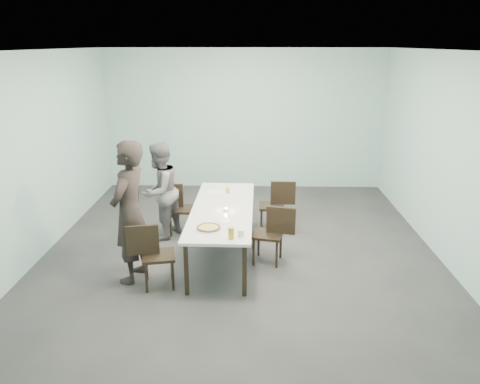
{
  "coord_description": "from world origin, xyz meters",
  "views": [
    {
      "loc": [
        0.17,
        -6.61,
        3.1
      ],
      "look_at": [
        0.0,
        -0.07,
        1.0
      ],
      "focal_mm": 35.0,
      "sensor_mm": 36.0,
      "label": 1
    }
  ],
  "objects_px": {
    "chair_near_right": "(273,231)",
    "pizza": "(209,228)",
    "table": "(222,212)",
    "amber_tumbler": "(228,190)",
    "diner_near": "(130,212)",
    "diner_far": "(160,191)",
    "chair_far_right": "(276,202)",
    "tealight": "(226,210)",
    "chair_far_left": "(178,205)",
    "beer_glass": "(231,233)",
    "side_plate": "(225,222)",
    "chair_near_left": "(152,251)",
    "water_tumbler": "(241,233)"
  },
  "relations": [
    {
      "from": "chair_far_right",
      "to": "diner_far",
      "type": "bearing_deg",
      "value": 11.78
    },
    {
      "from": "table",
      "to": "chair_far_left",
      "type": "xyz_separation_m",
      "value": [
        -0.81,
        0.83,
        -0.19
      ]
    },
    {
      "from": "chair_far_right",
      "to": "tealight",
      "type": "xyz_separation_m",
      "value": [
        -0.8,
        -1.14,
        0.27
      ]
    },
    {
      "from": "chair_near_right",
      "to": "diner_near",
      "type": "bearing_deg",
      "value": 28.88
    },
    {
      "from": "tealight",
      "to": "table",
      "type": "bearing_deg",
      "value": 114.26
    },
    {
      "from": "chair_near_left",
      "to": "side_plate",
      "type": "bearing_deg",
      "value": 13.32
    },
    {
      "from": "diner_near",
      "to": "amber_tumbler",
      "type": "relative_size",
      "value": 24.1
    },
    {
      "from": "table",
      "to": "side_plate",
      "type": "bearing_deg",
      "value": -83.09
    },
    {
      "from": "chair_near_left",
      "to": "diner_far",
      "type": "height_order",
      "value": "diner_far"
    },
    {
      "from": "water_tumbler",
      "to": "tealight",
      "type": "height_order",
      "value": "water_tumbler"
    },
    {
      "from": "diner_far",
      "to": "tealight",
      "type": "xyz_separation_m",
      "value": [
        1.12,
        -0.77,
        -0.03
      ]
    },
    {
      "from": "chair_far_right",
      "to": "diner_near",
      "type": "distance_m",
      "value": 2.75
    },
    {
      "from": "water_tumbler",
      "to": "chair_near_left",
      "type": "bearing_deg",
      "value": 177.45
    },
    {
      "from": "tealight",
      "to": "chair_near_right",
      "type": "bearing_deg",
      "value": -9.6
    },
    {
      "from": "pizza",
      "to": "beer_glass",
      "type": "relative_size",
      "value": 2.27
    },
    {
      "from": "diner_far",
      "to": "side_plate",
      "type": "distance_m",
      "value": 1.65
    },
    {
      "from": "diner_far",
      "to": "amber_tumbler",
      "type": "bearing_deg",
      "value": 120.49
    },
    {
      "from": "chair_far_left",
      "to": "diner_near",
      "type": "height_order",
      "value": "diner_near"
    },
    {
      "from": "amber_tumbler",
      "to": "chair_far_left",
      "type": "bearing_deg",
      "value": 174.55
    },
    {
      "from": "tealight",
      "to": "amber_tumbler",
      "type": "relative_size",
      "value": 0.7
    },
    {
      "from": "tealight",
      "to": "amber_tumbler",
      "type": "xyz_separation_m",
      "value": [
        -0.02,
        0.88,
        0.02
      ]
    },
    {
      "from": "pizza",
      "to": "beer_glass",
      "type": "distance_m",
      "value": 0.44
    },
    {
      "from": "beer_glass",
      "to": "tealight",
      "type": "relative_size",
      "value": 2.68
    },
    {
      "from": "beer_glass",
      "to": "diner_near",
      "type": "bearing_deg",
      "value": 165.91
    },
    {
      "from": "side_plate",
      "to": "chair_near_left",
      "type": "bearing_deg",
      "value": -154.88
    },
    {
      "from": "chair_near_right",
      "to": "pizza",
      "type": "relative_size",
      "value": 2.56
    },
    {
      "from": "table",
      "to": "diner_far",
      "type": "height_order",
      "value": "diner_far"
    },
    {
      "from": "amber_tumbler",
      "to": "pizza",
      "type": "bearing_deg",
      "value": -96.16
    },
    {
      "from": "chair_far_left",
      "to": "chair_far_right",
      "type": "relative_size",
      "value": 1.0
    },
    {
      "from": "side_plate",
      "to": "water_tumbler",
      "type": "bearing_deg",
      "value": -64.49
    },
    {
      "from": "water_tumbler",
      "to": "amber_tumbler",
      "type": "distance_m",
      "value": 1.82
    },
    {
      "from": "chair_far_right",
      "to": "diner_near",
      "type": "xyz_separation_m",
      "value": [
        -2.03,
        -1.8,
        0.46
      ]
    },
    {
      "from": "tealight",
      "to": "amber_tumbler",
      "type": "distance_m",
      "value": 0.88
    },
    {
      "from": "diner_near",
      "to": "beer_glass",
      "type": "distance_m",
      "value": 1.4
    },
    {
      "from": "chair_far_right",
      "to": "amber_tumbler",
      "type": "distance_m",
      "value": 0.9
    },
    {
      "from": "pizza",
      "to": "diner_far",
      "type": "bearing_deg",
      "value": 122.42
    },
    {
      "from": "water_tumbler",
      "to": "diner_far",
      "type": "bearing_deg",
      "value": 128.81
    },
    {
      "from": "chair_far_right",
      "to": "diner_far",
      "type": "relative_size",
      "value": 0.54
    },
    {
      "from": "side_plate",
      "to": "chair_far_right",
      "type": "bearing_deg",
      "value": 63.37
    },
    {
      "from": "table",
      "to": "chair_far_left",
      "type": "relative_size",
      "value": 3.0
    },
    {
      "from": "chair_near_right",
      "to": "tealight",
      "type": "bearing_deg",
      "value": 3.48
    },
    {
      "from": "chair_far_left",
      "to": "chair_near_right",
      "type": "height_order",
      "value": "same"
    },
    {
      "from": "chair_near_right",
      "to": "side_plate",
      "type": "bearing_deg",
      "value": 37.8
    },
    {
      "from": "side_plate",
      "to": "tealight",
      "type": "xyz_separation_m",
      "value": [
        -0.01,
        0.43,
        0.02
      ]
    },
    {
      "from": "chair_near_right",
      "to": "amber_tumbler",
      "type": "relative_size",
      "value": 10.88
    },
    {
      "from": "beer_glass",
      "to": "table",
      "type": "bearing_deg",
      "value": 99.06
    },
    {
      "from": "chair_near_right",
      "to": "diner_near",
      "type": "xyz_separation_m",
      "value": [
        -1.92,
        -0.54,
        0.46
      ]
    },
    {
      "from": "table",
      "to": "amber_tumbler",
      "type": "height_order",
      "value": "amber_tumbler"
    },
    {
      "from": "side_plate",
      "to": "pizza",
      "type": "bearing_deg",
      "value": -127.38
    },
    {
      "from": "beer_glass",
      "to": "tealight",
      "type": "xyz_separation_m",
      "value": [
        -0.12,
        1.0,
        -0.05
      ]
    }
  ]
}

